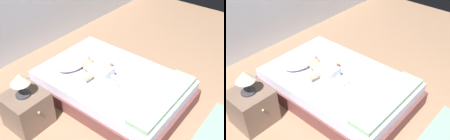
# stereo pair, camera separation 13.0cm
# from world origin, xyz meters

# --- Properties ---
(bed) EXTENTS (1.29, 1.99, 0.34)m
(bed) POSITION_xyz_m (0.25, 1.16, 0.17)
(bed) COLOR brown
(bed) RESTS_ON ground_plane
(pillow) EXTENTS (0.54, 0.35, 0.11)m
(pillow) POSITION_xyz_m (0.11, 1.74, 0.39)
(pillow) COLOR silver
(pillow) RESTS_ON bed
(baby) EXTENTS (0.51, 0.63, 0.17)m
(baby) POSITION_xyz_m (0.16, 1.31, 0.41)
(baby) COLOR silver
(baby) RESTS_ON bed
(toothbrush) EXTENTS (0.10, 0.14, 0.02)m
(toothbrush) POSITION_xyz_m (0.39, 1.45, 0.34)
(toothbrush) COLOR purple
(toothbrush) RESTS_ON bed
(nightstand) EXTENTS (0.45, 0.48, 0.46)m
(nightstand) POSITION_xyz_m (-0.78, 1.63, 0.23)
(nightstand) COLOR #7B6152
(nightstand) RESTS_ON ground_plane
(lamp) EXTENTS (0.22, 0.22, 0.30)m
(lamp) POSITION_xyz_m (-0.78, 1.63, 0.67)
(lamp) COLOR #333338
(lamp) RESTS_ON nightstand
(blanket) EXTENTS (1.16, 0.29, 0.06)m
(blanket) POSITION_xyz_m (0.25, 0.38, 0.37)
(blanket) COLOR #94B894
(blanket) RESTS_ON bed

